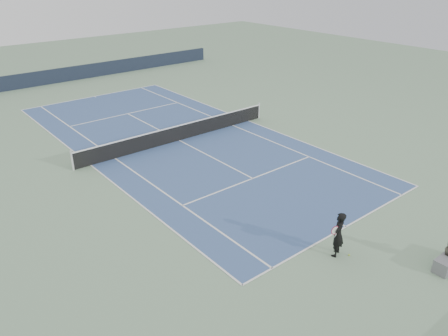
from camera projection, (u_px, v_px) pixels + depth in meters
ground at (179, 141)px, 25.68m from camera, size 80.00×80.00×0.00m
court_surface at (179, 140)px, 25.67m from camera, size 10.97×23.77×0.01m
tennis_net at (179, 133)px, 25.46m from camera, size 12.90×0.10×1.07m
windscreen_far at (64, 75)px, 37.95m from camera, size 30.00×0.25×1.20m
tennis_player at (338, 234)px, 15.35m from camera, size 0.84×0.69×1.73m
tennis_ball at (349, 255)px, 15.65m from camera, size 0.06×0.06×0.06m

